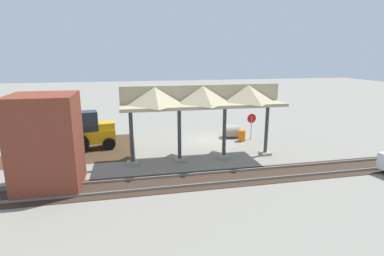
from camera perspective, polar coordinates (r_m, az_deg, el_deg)
The scene contains 10 objects.
ground_plane at distance 24.27m, azimuth 3.30°, elevation -2.37°, with size 120.00×120.00×0.00m, color gray.
dirt_work_zone at distance 23.69m, azimuth -21.92°, elevation -3.75°, with size 9.04×7.00×0.01m, color #42301E.
platform_canopy at distance 18.96m, azimuth 2.02°, elevation 5.93°, with size 10.21×3.20×4.90m.
rail_tracks at distance 17.45m, azimuth 9.99°, elevation -8.98°, with size 60.00×2.58×0.15m.
stop_sign at distance 24.62m, azimuth 11.27°, elevation 1.29°, with size 0.76×0.09×2.13m.
backhoe at distance 22.88m, azimuth -18.94°, elevation -0.82°, with size 5.39×2.21×2.82m.
dirt_mound at distance 24.26m, azimuth -25.35°, elevation -3.70°, with size 5.20×5.20×1.41m, color #42301E.
concrete_pipe at distance 25.18m, azimuth 7.51°, elevation -0.65°, with size 1.34×1.19×1.04m.
brick_utility_building at distance 16.75m, azimuth -25.91°, elevation -2.48°, with size 3.09×3.08×4.85m, color brown.
traffic_barrel at distance 24.25m, azimuth 9.49°, elevation -1.45°, with size 0.56×0.56×0.90m, color orange.
Camera 1 is at (6.25, 22.49, 6.67)m, focal length 28.00 mm.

